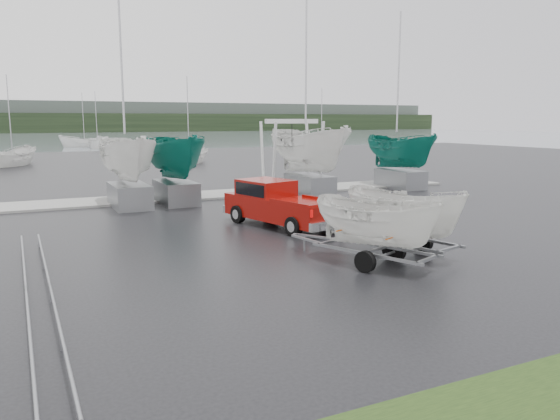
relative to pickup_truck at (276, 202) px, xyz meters
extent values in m
plane|color=black|center=(0.20, -3.94, -0.91)|extent=(120.00, 120.00, 0.00)
plane|color=slate|center=(0.20, 96.06, -0.92)|extent=(300.00, 300.00, 0.00)
cube|color=#969690|center=(0.20, 9.06, -0.86)|extent=(30.00, 3.00, 0.12)
cube|color=black|center=(0.20, 166.06, 2.09)|extent=(300.00, 8.00, 6.00)
cube|color=#4C5651|center=(0.20, 174.06, 4.09)|extent=(300.00, 6.00, 10.00)
cube|color=maroon|center=(0.07, -0.27, -0.20)|extent=(2.98, 5.39, 0.84)
cube|color=maroon|center=(-0.16, 0.62, 0.46)|extent=(2.08, 2.37, 0.75)
cube|color=black|center=(-0.16, 0.62, 0.50)|extent=(2.05, 2.16, 0.49)
cube|color=silver|center=(0.71, -2.79, -0.47)|extent=(1.77, 0.60, 0.31)
cylinder|color=black|center=(-1.16, 1.14, -0.56)|extent=(0.43, 0.75, 0.71)
cylinder|color=black|center=(0.47, 1.56, -0.56)|extent=(0.43, 0.75, 0.71)
cylinder|color=black|center=(-0.33, -2.10, -0.56)|extent=(0.43, 0.75, 0.71)
cylinder|color=black|center=(1.30, -1.69, -0.56)|extent=(0.43, 0.75, 0.71)
cube|color=gray|center=(0.97, -6.03, -0.46)|extent=(0.97, 3.51, 0.08)
cube|color=gray|center=(2.04, -5.76, -0.46)|extent=(0.97, 3.51, 0.08)
cylinder|color=gray|center=(1.56, -6.09, -0.61)|extent=(1.57, 0.47, 0.08)
cylinder|color=black|center=(0.78, -6.29, -0.61)|extent=(0.32, 0.63, 0.60)
cylinder|color=black|center=(2.33, -5.89, -0.61)|extent=(0.32, 0.63, 0.60)
imported|color=silver|center=(1.51, -5.89, 1.72)|extent=(1.97, 2.00, 4.27)
cube|color=#D65406|center=(1.31, -5.12, 0.09)|extent=(1.51, 0.43, 0.03)
cube|color=#D65406|center=(1.71, -6.67, 0.09)|extent=(1.51, 0.43, 0.03)
cube|color=gray|center=(-0.56, -6.82, -0.46)|extent=(1.41, 3.37, 0.08)
cube|color=gray|center=(0.46, -6.41, -0.46)|extent=(1.41, 3.37, 0.08)
cylinder|color=gray|center=(0.02, -6.80, -0.61)|extent=(1.51, 0.67, 0.08)
cylinder|color=black|center=(-0.72, -7.10, -0.61)|extent=(0.39, 0.62, 0.60)
cylinder|color=black|center=(0.76, -6.50, -0.61)|extent=(0.39, 0.62, 0.60)
imported|color=silver|center=(-0.05, -6.61, 1.59)|extent=(1.98, 2.00, 4.01)
cube|color=#D65406|center=(-0.35, -5.87, 0.09)|extent=(1.45, 0.62, 0.03)
cube|color=#D65406|center=(0.24, -7.36, 0.09)|extent=(1.45, 0.62, 0.03)
cylinder|color=silver|center=(3.83, 8.26, 1.09)|extent=(0.16, 0.58, 3.99)
cylinder|color=silver|center=(3.83, 9.86, 1.09)|extent=(0.16, 0.58, 3.99)
cylinder|color=silver|center=(6.83, 8.26, 1.09)|extent=(0.16, 0.58, 3.99)
cylinder|color=silver|center=(6.83, 9.86, 1.09)|extent=(0.16, 0.58, 3.99)
cube|color=silver|center=(5.33, 9.06, 3.09)|extent=(3.30, 0.25, 0.25)
cube|color=gray|center=(-4.31, 7.06, -0.36)|extent=(1.60, 3.20, 1.10)
imported|color=silver|center=(-4.31, 7.06, 3.21)|extent=(2.27, 2.33, 6.03)
cylinder|color=#B2B2B7|center=(-4.31, 7.56, 6.03)|extent=(0.10, 0.10, 7.00)
cube|color=gray|center=(-2.03, 7.26, -0.36)|extent=(1.60, 3.20, 1.10)
imported|color=#0E6254|center=(-2.03, 7.26, 3.22)|extent=(2.28, 2.34, 6.05)
cube|color=gray|center=(5.40, 7.06, -0.36)|extent=(1.60, 3.20, 1.10)
imported|color=silver|center=(5.40, 7.06, 3.72)|extent=(2.65, 2.72, 7.05)
cylinder|color=#B2B2B7|center=(5.40, 7.56, 6.42)|extent=(0.10, 0.10, 7.00)
cube|color=gray|center=(11.83, 7.36, -0.36)|extent=(1.60, 3.20, 1.10)
imported|color=#0E6254|center=(11.83, 7.36, 3.08)|extent=(2.18, 2.23, 5.78)
cylinder|color=#B2B2B7|center=(11.83, 7.86, 5.93)|extent=(0.10, 0.10, 7.00)
cylinder|color=gray|center=(-8.55, -2.94, -0.56)|extent=(0.06, 6.50, 0.06)
cylinder|color=gray|center=(-9.05, -2.94, -0.56)|extent=(0.06, 6.50, 0.06)
cylinder|color=gray|center=(-8.55, -8.94, -0.56)|extent=(0.06, 6.50, 0.06)
cylinder|color=gray|center=(-9.05, -8.94, -0.56)|extent=(0.06, 6.50, 0.06)
imported|color=silver|center=(-9.21, 35.62, -0.91)|extent=(3.47, 3.51, 6.82)
cylinder|color=#B2B2B7|center=(-9.21, 35.62, 3.09)|extent=(0.08, 0.08, 8.00)
imported|color=silver|center=(5.68, 30.91, -0.91)|extent=(3.11, 3.11, 5.78)
cylinder|color=#B2B2B7|center=(5.68, 30.91, 3.09)|extent=(0.08, 0.08, 8.00)
imported|color=silver|center=(26.64, 42.27, -0.91)|extent=(3.37, 3.36, 6.25)
cylinder|color=#B2B2B7|center=(26.64, 42.27, 3.09)|extent=(0.08, 0.08, 8.00)
imported|color=silver|center=(0.58, 68.21, -0.91)|extent=(2.98, 2.91, 7.23)
cylinder|color=#B2B2B7|center=(0.58, 68.21, 3.09)|extent=(0.08, 0.08, 8.00)
imported|color=silver|center=(1.74, 62.80, -0.91)|extent=(2.33, 2.38, 5.83)
cylinder|color=#B2B2B7|center=(1.74, 62.80, 3.09)|extent=(0.08, 0.08, 8.00)
camera|label=1|loc=(-9.07, -18.97, 3.20)|focal=35.00mm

